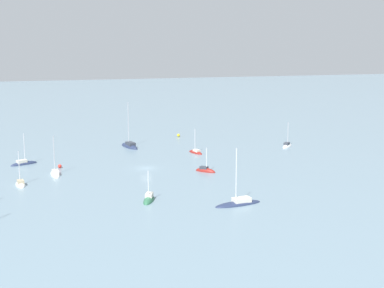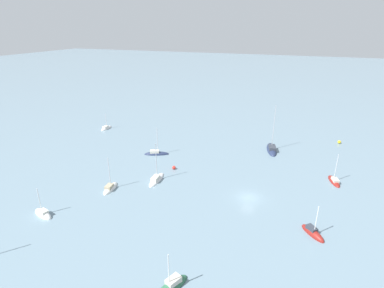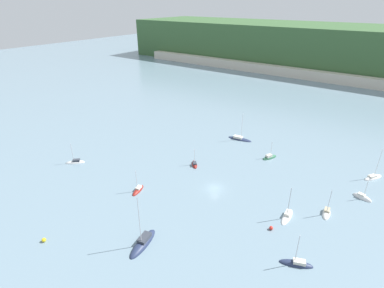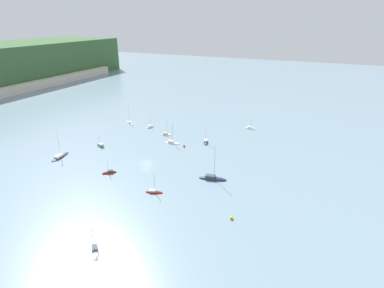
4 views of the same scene
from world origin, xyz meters
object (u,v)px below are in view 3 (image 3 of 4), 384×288
at_px(sailboat_9, 143,243).
at_px(sailboat_6, 296,264).
at_px(sailboat_0, 270,158).
at_px(mooring_buoy_1, 44,240).
at_px(sailboat_2, 75,162).
at_px(sailboat_7, 240,139).
at_px(sailboat_11, 362,198).
at_px(sailboat_5, 287,216).
at_px(sailboat_4, 373,178).
at_px(mooring_buoy_0, 271,228).
at_px(sailboat_10, 194,165).
at_px(sailboat_3, 138,190).
at_px(sailboat_1, 326,213).

bearing_deg(sailboat_9, sailboat_6, 103.18).
relative_size(sailboat_0, mooring_buoy_1, 7.30).
height_order(sailboat_2, sailboat_7, sailboat_7).
height_order(sailboat_6, sailboat_11, sailboat_6).
bearing_deg(sailboat_7, sailboat_5, -54.57).
distance_m(sailboat_9, mooring_buoy_1, 20.65).
xyz_separation_m(sailboat_4, sailboat_7, (-42.49, 0.83, 0.05)).
bearing_deg(sailboat_11, mooring_buoy_0, -104.17).
relative_size(sailboat_10, sailboat_11, 0.99).
relative_size(sailboat_0, sailboat_2, 0.86).
bearing_deg(sailboat_10, mooring_buoy_1, 128.84).
xyz_separation_m(sailboat_0, sailboat_11, (27.39, -6.18, -0.04)).
height_order(sailboat_5, sailboat_6, sailboat_5).
bearing_deg(sailboat_10, sailboat_2, 81.46).
height_order(sailboat_3, mooring_buoy_1, sailboat_3).
bearing_deg(sailboat_10, sailboat_7, -47.99).
height_order(sailboat_0, sailboat_11, sailboat_0).
xyz_separation_m(sailboat_6, mooring_buoy_0, (-7.68, 6.21, 0.31)).
distance_m(sailboat_5, sailboat_7, 42.66).
height_order(sailboat_0, mooring_buoy_0, sailboat_0).
bearing_deg(sailboat_0, sailboat_3, 174.39).
xyz_separation_m(sailboat_1, mooring_buoy_0, (-8.37, -12.74, 0.31)).
xyz_separation_m(sailboat_11, mooring_buoy_1, (-50.64, -55.62, 0.36)).
relative_size(sailboat_4, mooring_buoy_1, 11.35).
distance_m(sailboat_10, sailboat_11, 45.44).
bearing_deg(sailboat_10, sailboat_3, 125.57).
distance_m(sailboat_0, sailboat_7, 15.85).
xyz_separation_m(sailboat_5, sailboat_10, (-31.28, 6.87, -0.05)).
distance_m(sailboat_4, mooring_buoy_0, 39.53).
bearing_deg(sailboat_4, sailboat_2, 151.40).
xyz_separation_m(sailboat_9, sailboat_11, (33.61, 43.94, -0.06)).
relative_size(sailboat_10, mooring_buoy_1, 7.07).
xyz_separation_m(sailboat_4, sailboat_9, (-34.43, -56.15, 0.03)).
height_order(sailboat_5, mooring_buoy_0, sailboat_5).
distance_m(sailboat_1, sailboat_6, 18.96).
relative_size(sailboat_4, sailboat_11, 1.60).
height_order(sailboat_0, sailboat_4, sailboat_4).
distance_m(sailboat_3, sailboat_9, 19.37).
distance_m(sailboat_4, sailboat_11, 12.24).
bearing_deg(sailboat_0, sailboat_2, 152.53).
bearing_deg(sailboat_3, sailboat_4, 114.46).
distance_m(sailboat_7, mooring_buoy_1, 69.24).
bearing_deg(sailboat_1, sailboat_11, 145.90).
bearing_deg(sailboat_11, sailboat_0, -176.96).
height_order(sailboat_1, sailboat_11, sailboat_1).
bearing_deg(mooring_buoy_0, sailboat_3, -168.92).
bearing_deg(sailboat_6, sailboat_0, -83.19).
bearing_deg(sailboat_9, sailboat_10, -175.21).
bearing_deg(sailboat_4, sailboat_1, -164.24).
bearing_deg(sailboat_6, mooring_buoy_1, 6.53).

